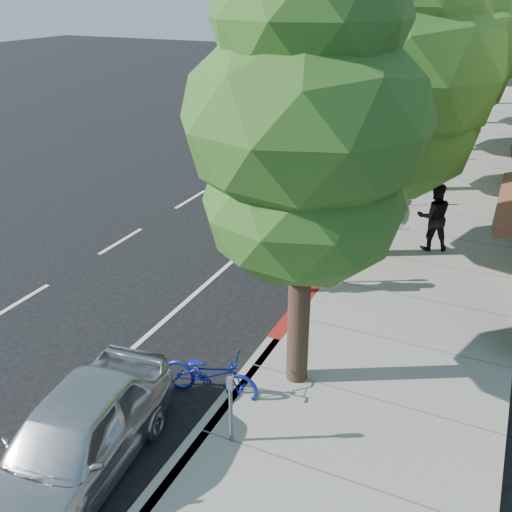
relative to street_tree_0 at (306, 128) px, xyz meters
The scene contains 18 objects.
ground 5.33m from the street_tree_0, 114.23° to the left, with size 120.00×120.00×0.00m, color black.
sidewalk 11.17m from the street_tree_0, 82.03° to the left, with size 4.60×56.00×0.15m, color gray.
curb 11.12m from the street_tree_0, 95.14° to the left, with size 0.30×56.00×0.15m, color #9E998E.
curb_red_segment 5.72m from the street_tree_0, 106.70° to the left, with size 0.32×4.00×0.15m, color maroon.
street_tree_0 is the anchor object (origin of this frame).
street_tree_1 6.00m from the street_tree_0, 90.00° to the left, with size 5.25×5.25×8.01m.
street_tree_2 12.01m from the street_tree_0, 90.00° to the left, with size 4.51×4.51×7.06m.
street_tree_3 18.00m from the street_tree_0, 90.00° to the left, with size 5.48×5.48×7.58m.
street_tree_4 24.01m from the street_tree_0, 90.00° to the left, with size 4.22×4.22×6.94m.
street_tree_5 30.00m from the street_tree_0, 90.00° to the left, with size 4.24×4.24×7.63m.
cyclist 5.22m from the street_tree_0, 107.63° to the left, with size 0.70×0.46×1.91m, color beige.
bicycle 4.67m from the street_tree_0, 142.43° to the right, with size 0.65×1.85×0.97m, color #152195.
silver_suv 8.88m from the street_tree_0, 108.73° to the left, with size 2.76×5.99×1.66m, color #A3A4A8.
dark_sedan 11.98m from the street_tree_0, 102.72° to the left, with size 1.73×4.96×1.63m, color black.
white_pickup 20.02m from the street_tree_0, 96.44° to the left, with size 2.01×4.95×1.44m, color white.
dark_suv_far 29.78m from the street_tree_0, 92.72° to the left, with size 1.85×4.59×1.56m, color black.
near_car_a 5.87m from the street_tree_0, 122.47° to the right, with size 1.66×4.12×1.40m, color silver.
pedestrian 8.03m from the street_tree_0, 79.66° to the left, with size 0.93×0.72×1.91m, color black.
Camera 1 is at (3.89, -10.23, 6.85)m, focal length 40.00 mm.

